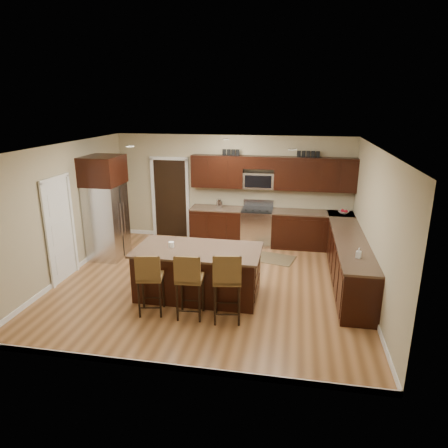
% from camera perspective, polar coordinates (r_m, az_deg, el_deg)
% --- Properties ---
extents(floor, '(6.00, 6.00, 0.00)m').
position_cam_1_polar(floor, '(8.07, -1.99, -8.46)').
color(floor, '#9D6A3E').
rests_on(floor, ground).
extents(ceiling, '(6.00, 6.00, 0.00)m').
position_cam_1_polar(ceiling, '(7.33, -2.21, 10.97)').
color(ceiling, silver).
rests_on(ceiling, wall_back).
extents(wall_back, '(6.00, 0.00, 6.00)m').
position_cam_1_polar(wall_back, '(10.21, 1.21, 5.03)').
color(wall_back, tan).
rests_on(wall_back, floor).
extents(wall_left, '(0.00, 5.50, 5.50)m').
position_cam_1_polar(wall_left, '(8.72, -21.74, 1.71)').
color(wall_left, tan).
rests_on(wall_left, floor).
extents(wall_right, '(0.00, 5.50, 5.50)m').
position_cam_1_polar(wall_right, '(7.56, 20.71, -0.41)').
color(wall_right, tan).
rests_on(wall_right, floor).
extents(base_cabinets, '(4.02, 3.96, 0.92)m').
position_cam_1_polar(base_cabinets, '(9.08, 11.78, -2.71)').
color(base_cabinets, black).
rests_on(base_cabinets, floor).
extents(upper_cabinets, '(4.00, 0.33, 0.80)m').
position_cam_1_polar(upper_cabinets, '(9.85, 7.12, 7.36)').
color(upper_cabinets, black).
rests_on(upper_cabinets, wall_back).
extents(range, '(0.76, 0.64, 1.11)m').
position_cam_1_polar(range, '(10.07, 4.73, -0.37)').
color(range, silver).
rests_on(range, floor).
extents(microwave, '(0.76, 0.31, 0.40)m').
position_cam_1_polar(microwave, '(9.94, 4.98, 6.22)').
color(microwave, silver).
rests_on(microwave, upper_cabinets).
extents(doorway, '(0.85, 0.03, 2.06)m').
position_cam_1_polar(doorway, '(10.65, -7.63, 3.62)').
color(doorway, black).
rests_on(doorway, floor).
extents(pantry_door, '(0.03, 0.80, 2.04)m').
position_cam_1_polar(pantry_door, '(8.56, -22.42, -0.95)').
color(pantry_door, white).
rests_on(pantry_door, floor).
extents(letter_decor, '(2.20, 0.03, 0.15)m').
position_cam_1_polar(letter_decor, '(9.79, 6.37, 10.02)').
color(letter_decor, black).
rests_on(letter_decor, upper_cabinets).
extents(island, '(2.30, 1.20, 0.92)m').
position_cam_1_polar(island, '(7.46, -3.69, -7.08)').
color(island, black).
rests_on(island, floor).
extents(stool_left, '(0.48, 0.48, 1.10)m').
position_cam_1_polar(stool_left, '(6.80, -10.58, -7.46)').
color(stool_left, brown).
rests_on(stool_left, floor).
extents(stool_mid, '(0.46, 0.46, 1.15)m').
position_cam_1_polar(stool_mid, '(6.58, -5.03, -7.79)').
color(stool_mid, brown).
rests_on(stool_mid, floor).
extents(stool_right, '(0.52, 0.52, 1.21)m').
position_cam_1_polar(stool_right, '(6.44, 0.46, -7.96)').
color(stool_right, brown).
rests_on(stool_right, floor).
extents(refrigerator, '(0.79, 0.92, 2.35)m').
position_cam_1_polar(refrigerator, '(9.41, -16.54, 2.40)').
color(refrigerator, silver).
rests_on(refrigerator, floor).
extents(floor_mat, '(1.15, 0.90, 0.01)m').
position_cam_1_polar(floor_mat, '(9.34, 6.84, -4.88)').
color(floor_mat, brown).
rests_on(floor_mat, floor).
extents(fruit_bowl, '(0.33, 0.33, 0.06)m').
position_cam_1_polar(fruit_bowl, '(9.96, 16.73, 1.63)').
color(fruit_bowl, silver).
rests_on(fruit_bowl, base_cabinets).
extents(soap_bottle, '(0.10, 0.10, 0.18)m').
position_cam_1_polar(soap_bottle, '(7.19, 18.68, -3.94)').
color(soap_bottle, '#B2B2B2').
rests_on(soap_bottle, base_cabinets).
extents(canister_tall, '(0.12, 0.12, 0.22)m').
position_cam_1_polar(canister_tall, '(10.05, -0.75, 2.96)').
color(canister_tall, silver).
rests_on(canister_tall, base_cabinets).
extents(canister_short, '(0.11, 0.11, 0.17)m').
position_cam_1_polar(canister_short, '(10.05, -0.54, 2.80)').
color(canister_short, silver).
rests_on(canister_short, base_cabinets).
extents(island_jar, '(0.10, 0.10, 0.10)m').
position_cam_1_polar(island_jar, '(7.39, -7.54, -2.92)').
color(island_jar, white).
rests_on(island_jar, island).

